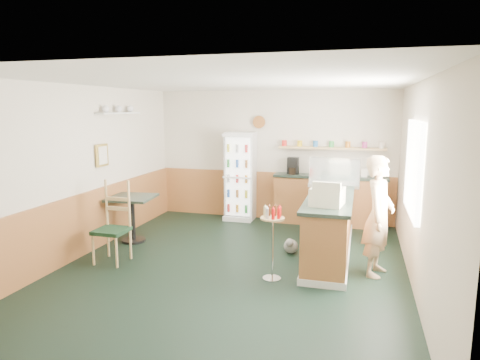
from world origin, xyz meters
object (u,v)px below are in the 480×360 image
(cafe_chair, at_px, (115,219))
(cafe_table, at_px, (132,210))
(display_case, at_px, (334,172))
(shopkeeper, at_px, (379,216))
(drinks_fridge, at_px, (240,176))
(condiment_stand, at_px, (272,232))
(cash_register, at_px, (327,196))

(cafe_chair, bearing_deg, cafe_table, 103.53)
(display_case, bearing_deg, shopkeeper, -61.82)
(drinks_fridge, distance_m, cafe_chair, 3.17)
(shopkeeper, distance_m, cafe_chair, 3.92)
(shopkeeper, bearing_deg, cafe_chair, 111.20)
(display_case, xyz_separation_m, condiment_stand, (-0.69, -1.89, -0.57))
(display_case, bearing_deg, cash_register, -90.00)
(drinks_fridge, height_order, cash_register, drinks_fridge)
(drinks_fridge, bearing_deg, display_case, -29.23)
(drinks_fridge, height_order, cafe_chair, drinks_fridge)
(cafe_chair, bearing_deg, cash_register, 5.48)
(display_case, height_order, shopkeeper, shopkeeper)
(condiment_stand, bearing_deg, cafe_table, 159.89)
(display_case, relative_size, cafe_table, 1.04)
(drinks_fridge, bearing_deg, condiment_stand, -66.48)
(display_case, relative_size, condiment_stand, 0.83)
(drinks_fridge, relative_size, display_case, 2.17)
(cash_register, xyz_separation_m, cafe_chair, (-3.18, -0.30, -0.48))
(display_case, relative_size, cafe_chair, 0.68)
(drinks_fridge, relative_size, cafe_table, 2.27)
(drinks_fridge, relative_size, shopkeeper, 1.08)
(drinks_fridge, distance_m, cafe_table, 2.48)
(drinks_fridge, relative_size, cafe_chair, 1.48)
(condiment_stand, xyz_separation_m, cafe_chair, (-2.49, 0.09, -0.03))
(shopkeeper, bearing_deg, drinks_fridge, 61.96)
(cash_register, relative_size, shopkeeper, 0.26)
(cash_register, relative_size, cafe_chair, 0.36)
(display_case, bearing_deg, cafe_chair, -150.46)
(drinks_fridge, xyz_separation_m, cafe_chair, (-1.18, -2.92, -0.27))
(condiment_stand, relative_size, cafe_table, 1.26)
(cash_register, height_order, cafe_table, cash_register)
(cash_register, distance_m, cafe_table, 3.50)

